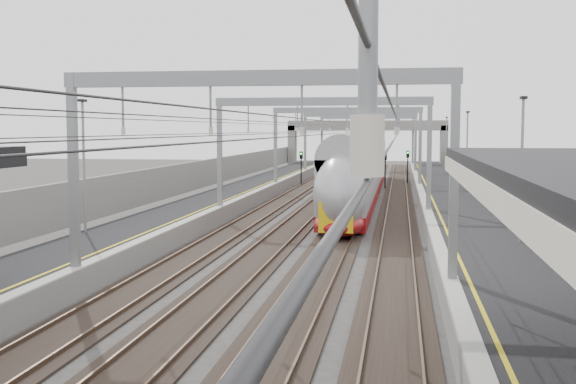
% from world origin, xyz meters
% --- Properties ---
extents(platform_left, '(4.00, 120.00, 1.00)m').
position_xyz_m(platform_left, '(-8.00, 45.00, 0.50)').
color(platform_left, black).
rests_on(platform_left, ground).
extents(platform_right, '(4.00, 120.00, 1.00)m').
position_xyz_m(platform_right, '(8.00, 45.00, 0.50)').
color(platform_right, black).
rests_on(platform_right, ground).
extents(tracks, '(11.40, 140.00, 0.20)m').
position_xyz_m(tracks, '(0.00, 45.00, 0.05)').
color(tracks, black).
rests_on(tracks, ground).
extents(overhead_line, '(13.00, 140.00, 6.60)m').
position_xyz_m(overhead_line, '(0.00, 51.62, 6.14)').
color(overhead_line, gray).
rests_on(overhead_line, platform_left).
extents(overbridge, '(22.00, 2.20, 6.90)m').
position_xyz_m(overbridge, '(0.00, 100.00, 5.31)').
color(overbridge, slate).
rests_on(overbridge, ground).
extents(wall_left, '(0.30, 120.00, 3.20)m').
position_xyz_m(wall_left, '(-11.20, 45.00, 1.60)').
color(wall_left, slate).
rests_on(wall_left, ground).
extents(wall_right, '(0.30, 120.00, 3.20)m').
position_xyz_m(wall_right, '(11.20, 45.00, 1.60)').
color(wall_right, slate).
rests_on(wall_right, ground).
extents(train, '(2.75, 50.18, 4.35)m').
position_xyz_m(train, '(1.50, 57.90, 2.13)').
color(train, maroon).
rests_on(train, ground).
extents(signal_green, '(0.32, 0.32, 3.48)m').
position_xyz_m(signal_green, '(-5.20, 70.68, 2.42)').
color(signal_green, black).
rests_on(signal_green, ground).
extents(signal_red_near, '(0.32, 0.32, 3.48)m').
position_xyz_m(signal_red_near, '(3.20, 69.18, 2.42)').
color(signal_red_near, black).
rests_on(signal_red_near, ground).
extents(signal_red_far, '(0.32, 0.32, 3.48)m').
position_xyz_m(signal_red_far, '(5.40, 75.34, 2.42)').
color(signal_red_far, black).
rests_on(signal_red_far, ground).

